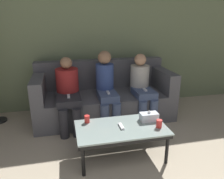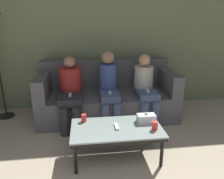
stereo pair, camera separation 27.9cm
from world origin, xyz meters
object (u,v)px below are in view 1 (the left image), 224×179
object	(u,v)px
cup_near_right	(87,119)
seated_person_left_end	(68,91)
couch	(104,97)
cup_near_left	(159,124)
tissue_box	(149,117)
seated_person_mid_right	(142,86)
coffee_table	(121,130)
game_remote	(121,126)
seated_person_mid_left	(106,86)

from	to	relation	value
cup_near_right	seated_person_left_end	xyz separation A→B (m)	(-0.19, 0.78, 0.12)
couch	cup_near_left	bearing A→B (deg)	-72.95
tissue_box	seated_person_left_end	distance (m)	1.31
cup_near_left	seated_person_mid_right	world-z (taller)	seated_person_mid_right
tissue_box	seated_person_left_end	bearing A→B (deg)	136.89
couch	cup_near_left	xyz separation A→B (m)	(0.41, -1.33, 0.12)
seated_person_mid_right	tissue_box	bearing A→B (deg)	-104.46
tissue_box	seated_person_mid_right	size ratio (longest dim) A/B	0.21
coffee_table	cup_near_left	world-z (taller)	cup_near_left
cup_near_right	game_remote	xyz separation A→B (m)	(0.38, -0.21, -0.04)
couch	tissue_box	xyz separation A→B (m)	(0.36, -1.13, 0.12)
tissue_box	cup_near_right	bearing A→B (deg)	171.32
couch	cup_near_left	size ratio (longest dim) A/B	23.42
game_remote	seated_person_mid_right	size ratio (longest dim) A/B	0.14
couch	tissue_box	distance (m)	1.20
cup_near_left	seated_person_mid_right	size ratio (longest dim) A/B	0.09
cup_near_right	seated_person_left_end	size ratio (longest dim) A/B	0.09
cup_near_right	seated_person_mid_right	bearing A→B (deg)	38.31
cup_near_right	seated_person_mid_left	world-z (taller)	seated_person_mid_left
coffee_table	cup_near_left	xyz separation A→B (m)	(0.43, -0.11, 0.09)
coffee_table	cup_near_right	bearing A→B (deg)	151.51
coffee_table	seated_person_left_end	size ratio (longest dim) A/B	1.00
coffee_table	game_remote	bearing A→B (deg)	-82.87
cup_near_left	seated_person_mid_right	xyz separation A→B (m)	(0.18, 1.09, 0.12)
game_remote	seated_person_left_end	size ratio (longest dim) A/B	0.14
coffee_table	couch	bearing A→B (deg)	89.05
coffee_table	cup_near_right	distance (m)	0.44
cup_near_left	game_remote	distance (m)	0.44
cup_near_right	seated_person_mid_left	bearing A→B (deg)	63.01
tissue_box	seated_person_mid_left	world-z (taller)	seated_person_mid_left
seated_person_mid_right	couch	bearing A→B (deg)	158.29
cup_near_right	tissue_box	bearing A→B (deg)	-8.68
couch	seated_person_mid_left	bearing A→B (deg)	-90.00
coffee_table	tissue_box	world-z (taller)	tissue_box
game_remote	seated_person_left_end	world-z (taller)	seated_person_left_end
coffee_table	cup_near_left	distance (m)	0.45
coffee_table	seated_person_mid_left	distance (m)	1.02
couch	coffee_table	xyz separation A→B (m)	(-0.02, -1.22, 0.03)
cup_near_left	seated_person_mid_right	distance (m)	1.12
cup_near_left	seated_person_mid_left	xyz separation A→B (m)	(-0.41, 1.09, 0.15)
couch	seated_person_mid_right	size ratio (longest dim) A/B	2.09
game_remote	tissue_box	bearing A→B (deg)	13.19
tissue_box	seated_person_mid_left	distance (m)	0.98
couch	seated_person_mid_left	distance (m)	0.35
cup_near_right	tissue_box	world-z (taller)	tissue_box
coffee_table	cup_near_left	size ratio (longest dim) A/B	11.12
seated_person_mid_left	seated_person_mid_right	bearing A→B (deg)	0.06
game_remote	seated_person_left_end	bearing A→B (deg)	120.24
coffee_table	cup_near_right	xyz separation A→B (m)	(-0.38, 0.21, 0.09)
cup_near_right	seated_person_mid_left	xyz separation A→B (m)	(0.40, 0.78, 0.15)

